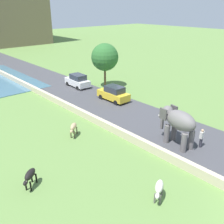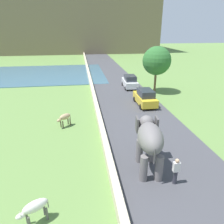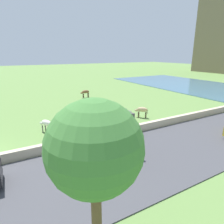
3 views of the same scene
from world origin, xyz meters
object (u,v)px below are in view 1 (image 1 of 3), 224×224
at_px(car_white, 78,81).
at_px(cow_tan, 73,127).
at_px(elephant, 178,122).
at_px(car_yellow, 114,94).
at_px(person_beside_elephant, 201,138).
at_px(cow_black, 30,176).
at_px(cow_white, 159,188).

relative_size(car_white, cow_tan, 3.19).
height_order(elephant, cow_tan, elephant).
distance_m(elephant, car_yellow, 11.29).
relative_size(person_beside_elephant, car_white, 0.40).
bearing_deg(car_white, cow_black, -132.97).
xyz_separation_m(person_beside_elephant, car_yellow, (2.07, 12.35, 0.03)).
distance_m(car_white, cow_black, 20.57).
height_order(car_white, cow_tan, car_white).
xyz_separation_m(person_beside_elephant, car_white, (2.07, 19.61, 0.03)).
relative_size(elephant, car_white, 0.87).
relative_size(car_white, cow_black, 3.15).
bearing_deg(cow_white, car_white, 66.59).
xyz_separation_m(car_white, cow_tan, (-8.37, -11.36, -0.06)).
relative_size(car_white, cow_white, 2.97).
bearing_deg(cow_tan, car_white, 53.62).
bearing_deg(cow_white, cow_black, 129.62).
distance_m(car_yellow, cow_black, 16.04).
distance_m(cow_white, cow_tan, 9.67).
distance_m(car_white, cow_tan, 14.11).
bearing_deg(car_yellow, person_beside_elephant, -99.53).
bearing_deg(elephant, cow_white, -153.76).
bearing_deg(car_yellow, car_white, 90.02).
bearing_deg(car_yellow, cow_white, -123.50).
xyz_separation_m(elephant, cow_black, (-10.90, 3.01, -1.20)).
height_order(elephant, car_white, elephant).
relative_size(person_beside_elephant, cow_black, 1.26).
height_order(person_beside_elephant, cow_tan, person_beside_elephant).
distance_m(elephant, car_white, 18.36).
bearing_deg(person_beside_elephant, cow_white, -168.83).
distance_m(cow_black, cow_white, 7.73).
distance_m(elephant, cow_black, 11.37).
relative_size(car_yellow, cow_white, 2.92).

